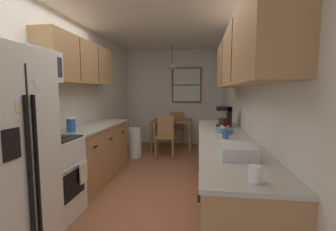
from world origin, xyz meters
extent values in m
plane|color=#995B3D|center=(0.00, 1.00, 0.00)|extent=(12.00, 12.00, 0.00)
cube|color=white|center=(-1.35, 1.00, 1.27)|extent=(0.10, 9.00, 2.55)
cube|color=white|center=(1.35, 1.00, 1.27)|extent=(0.10, 9.00, 2.55)
cube|color=white|center=(0.00, 3.65, 1.27)|extent=(4.40, 0.10, 2.55)
cube|color=white|center=(0.00, 1.00, 2.59)|extent=(4.40, 9.00, 0.08)
cube|color=black|center=(-0.61, -1.15, 0.84)|extent=(0.01, 0.01, 1.61)
cube|color=black|center=(-0.59, -1.19, 0.84)|extent=(0.02, 0.02, 1.14)
cube|color=black|center=(-0.59, -1.11, 0.84)|extent=(0.02, 0.02, 1.14)
cube|color=black|center=(-0.60, -1.33, 1.07)|extent=(0.01, 0.15, 0.22)
cube|color=beige|center=(-0.61, -1.25, 1.32)|extent=(0.01, 0.05, 0.07)
cube|color=white|center=(-0.61, -1.05, 1.51)|extent=(0.01, 0.04, 0.05)
cube|color=white|center=(-0.99, -0.44, 0.45)|extent=(0.62, 0.58, 0.90)
cube|color=black|center=(-0.67, -0.44, 0.42)|extent=(0.01, 0.41, 0.30)
cube|color=silver|center=(-0.65, -0.44, 0.63)|extent=(0.02, 0.47, 0.02)
cube|color=black|center=(-0.99, -0.44, 0.91)|extent=(0.59, 0.55, 0.02)
cube|color=white|center=(-1.27, -0.44, 1.00)|extent=(0.06, 0.58, 0.20)
cylinder|color=#2D2D2D|center=(-1.13, -0.56, 0.93)|extent=(0.15, 0.15, 0.01)
cylinder|color=#2D2D2D|center=(-1.13, -0.31, 0.93)|extent=(0.15, 0.15, 0.01)
cylinder|color=#2D2D2D|center=(-0.85, -0.56, 0.93)|extent=(0.15, 0.15, 0.01)
cylinder|color=#2D2D2D|center=(-0.85, -0.31, 0.93)|extent=(0.15, 0.15, 0.01)
cube|color=white|center=(-1.11, -0.44, 1.71)|extent=(0.38, 0.57, 0.35)
cube|color=black|center=(-0.92, -0.49, 1.71)|extent=(0.01, 0.34, 0.22)
cube|color=#2D2D33|center=(-0.92, -0.24, 1.71)|extent=(0.01, 0.11, 0.22)
cube|color=#A87A4C|center=(-1.00, 0.71, 0.43)|extent=(0.60, 1.70, 0.87)
cube|color=#B7B2A3|center=(-1.00, 0.71, 0.89)|extent=(0.63, 1.72, 0.03)
cube|color=black|center=(-0.69, 0.15, 0.70)|extent=(0.02, 0.10, 0.01)
cube|color=black|center=(-0.69, 0.71, 0.70)|extent=(0.02, 0.10, 0.01)
cube|color=black|center=(-0.69, 1.28, 0.70)|extent=(0.02, 0.10, 0.01)
cube|color=#A87A4C|center=(-1.14, 0.66, 1.88)|extent=(0.32, 1.80, 0.64)
cube|color=#2D2319|center=(-0.98, 0.37, 1.88)|extent=(0.01, 0.01, 0.59)
cube|color=#2D2319|center=(-0.98, 0.96, 1.88)|extent=(0.01, 0.01, 0.59)
cube|color=#A87A4C|center=(1.00, 0.05, 0.43)|extent=(0.60, 3.13, 0.87)
cube|color=#B7B2A3|center=(1.00, 0.05, 0.89)|extent=(0.63, 3.15, 0.03)
cube|color=black|center=(0.69, -1.20, 0.70)|extent=(0.02, 0.10, 0.01)
cube|color=black|center=(0.69, -0.57, 0.70)|extent=(0.02, 0.10, 0.01)
cube|color=black|center=(0.69, 0.05, 0.70)|extent=(0.02, 0.10, 0.01)
cube|color=black|center=(0.69, 0.68, 0.70)|extent=(0.02, 0.10, 0.01)
cube|color=black|center=(0.69, 1.30, 0.70)|extent=(0.02, 0.10, 0.01)
cube|color=#A87A4C|center=(1.14, 0.00, 1.82)|extent=(0.32, 2.83, 0.64)
cube|color=#2D2319|center=(0.98, -0.46, 1.82)|extent=(0.01, 0.01, 0.59)
cube|color=#2D2319|center=(0.98, 0.47, 1.82)|extent=(0.01, 0.01, 0.59)
cube|color=brown|center=(0.03, 2.86, 0.73)|extent=(0.95, 0.79, 0.03)
cube|color=brown|center=(-0.42, 2.49, 0.36)|extent=(0.06, 0.06, 0.71)
cube|color=brown|center=(0.48, 2.49, 0.36)|extent=(0.06, 0.06, 0.71)
cube|color=brown|center=(-0.42, 3.22, 0.36)|extent=(0.06, 0.06, 0.71)
cube|color=brown|center=(0.48, 3.22, 0.36)|extent=(0.06, 0.06, 0.71)
cube|color=#A87A4C|center=(-0.05, 2.18, 0.45)|extent=(0.42, 0.42, 0.04)
cube|color=#A87A4C|center=(-0.06, 2.37, 0.68)|extent=(0.37, 0.05, 0.45)
cylinder|color=#A87A4C|center=(0.14, 2.01, 0.22)|extent=(0.04, 0.04, 0.43)
cylinder|color=#A87A4C|center=(-0.22, 1.99, 0.22)|extent=(0.04, 0.04, 0.43)
cylinder|color=#A87A4C|center=(0.12, 2.38, 0.22)|extent=(0.04, 0.04, 0.43)
cylinder|color=#A87A4C|center=(-0.24, 2.36, 0.22)|extent=(0.04, 0.04, 0.43)
cube|color=#A87A4C|center=(0.13, 3.53, 0.45)|extent=(0.45, 0.45, 0.04)
cube|color=#A87A4C|center=(0.10, 3.35, 0.68)|extent=(0.37, 0.09, 0.45)
cylinder|color=#A87A4C|center=(-0.03, 3.74, 0.22)|extent=(0.04, 0.04, 0.43)
cylinder|color=#A87A4C|center=(0.33, 3.69, 0.22)|extent=(0.04, 0.04, 0.43)
cylinder|color=#A87A4C|center=(-0.08, 3.38, 0.22)|extent=(0.04, 0.04, 0.43)
cylinder|color=#A87A4C|center=(0.28, 3.33, 0.22)|extent=(0.04, 0.04, 0.43)
cylinder|color=black|center=(0.03, 2.86, 2.33)|extent=(0.01, 0.01, 0.45)
cone|color=beige|center=(0.03, 2.86, 2.05)|extent=(0.25, 0.25, 0.10)
sphere|color=white|center=(0.03, 2.86, 2.07)|extent=(0.06, 0.06, 0.06)
cube|color=brown|center=(0.34, 3.58, 1.61)|extent=(0.80, 0.04, 0.95)
cube|color=silver|center=(0.34, 3.56, 1.61)|extent=(0.72, 0.01, 0.87)
cube|color=brown|center=(0.34, 3.56, 1.61)|extent=(0.72, 0.02, 0.03)
cylinder|color=white|center=(-0.70, 2.09, 0.32)|extent=(0.29, 0.29, 0.65)
cylinder|color=#265999|center=(-1.00, 0.10, 0.99)|extent=(0.11, 0.11, 0.18)
cylinder|color=white|center=(-1.00, 0.10, 1.08)|extent=(0.11, 0.11, 0.02)
cube|color=beige|center=(-0.64, -0.29, 0.50)|extent=(0.02, 0.16, 0.24)
cube|color=black|center=(1.06, 0.84, 0.91)|extent=(0.22, 0.18, 0.02)
cube|color=black|center=(1.14, 0.84, 1.05)|extent=(0.06, 0.18, 0.31)
cube|color=black|center=(1.06, 0.84, 1.18)|extent=(0.22, 0.18, 0.06)
cylinder|color=#331E14|center=(1.04, 0.84, 0.98)|extent=(0.11, 0.11, 0.11)
cylinder|color=#335999|center=(0.99, -0.06, 0.95)|extent=(0.07, 0.07, 0.11)
torus|color=#335999|center=(1.03, -0.06, 0.96)|extent=(0.05, 0.01, 0.05)
cylinder|color=white|center=(1.01, -1.36, 0.95)|extent=(0.07, 0.07, 0.10)
torus|color=white|center=(1.06, -1.36, 0.95)|extent=(0.05, 0.01, 0.05)
cylinder|color=#597F9E|center=(1.02, 0.34, 0.93)|extent=(0.23, 0.23, 0.06)
cylinder|color=black|center=(1.02, 0.34, 0.95)|extent=(0.19, 0.19, 0.03)
sphere|color=red|center=(1.07, 0.35, 0.96)|extent=(0.06, 0.06, 0.06)
sphere|color=green|center=(0.98, 0.38, 0.96)|extent=(0.06, 0.06, 0.06)
sphere|color=yellow|center=(0.99, 0.29, 0.96)|extent=(0.06, 0.06, 0.06)
cube|color=silver|center=(1.00, -0.82, 0.95)|extent=(0.28, 0.34, 0.10)
camera|label=1|loc=(0.68, -2.75, 1.43)|focal=24.77mm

